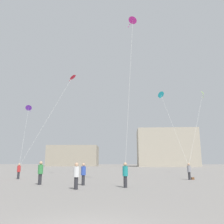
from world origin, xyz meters
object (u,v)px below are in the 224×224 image
(person_in_grey, at_px, (189,171))
(handbag_beside_flyer, at_px, (193,178))
(kite_magenta_diamond, at_px, (132,23))
(building_centre_hall, at_px, (166,148))
(kite_lime_delta, at_px, (202,96))
(person_in_red, at_px, (19,170))
(building_left_hall, at_px, (74,156))
(person_in_white, at_px, (76,175))
(kite_crimson_diamond, at_px, (72,78))
(kite_violet_diamond, at_px, (29,108))
(person_in_blue, at_px, (83,173))
(kite_cyan_diamond, at_px, (161,95))
(person_in_teal, at_px, (125,174))
(person_in_green, at_px, (40,172))

(person_in_grey, relative_size, handbag_beside_flyer, 5.15)
(kite_magenta_diamond, relative_size, building_centre_hall, 0.64)
(kite_lime_delta, bearing_deg, person_in_red, -156.91)
(building_left_hall, xyz_separation_m, building_centre_hall, (36.00, -9.04, 2.67))
(person_in_white, relative_size, kite_crimson_diamond, 0.14)
(person_in_white, relative_size, kite_violet_diamond, 0.11)
(person_in_blue, height_order, handbag_beside_flyer, person_in_blue)
(person_in_grey, relative_size, person_in_red, 1.02)
(kite_magenta_diamond, xyz_separation_m, building_centre_hall, (14.90, 67.74, -7.62))
(kite_cyan_diamond, bearing_deg, person_in_teal, -109.77)
(person_in_teal, distance_m, kite_lime_delta, 23.77)
(person_in_blue, xyz_separation_m, handbag_beside_flyer, (10.21, 6.14, -0.81))
(kite_magenta_diamond, bearing_deg, person_in_blue, -172.57)
(person_in_green, bearing_deg, person_in_red, 41.51)
(person_in_red, bearing_deg, person_in_white, 178.65)
(person_in_white, relative_size, handbag_beside_flyer, 5.46)
(kite_lime_delta, distance_m, building_left_hall, 69.77)
(person_in_teal, distance_m, kite_magenta_diamond, 13.51)
(kite_magenta_diamond, height_order, kite_crimson_diamond, kite_magenta_diamond)
(kite_violet_diamond, bearing_deg, person_in_white, -59.98)
(person_in_teal, bearing_deg, person_in_blue, 123.01)
(kite_magenta_diamond, distance_m, building_left_hall, 80.29)
(person_in_grey, distance_m, kite_crimson_diamond, 19.76)
(kite_magenta_diamond, bearing_deg, person_in_red, 155.33)
(person_in_blue, relative_size, kite_magenta_diamond, 0.12)
(person_in_grey, height_order, kite_lime_delta, kite_lime_delta)
(person_in_red, height_order, person_in_green, person_in_green)
(person_in_blue, distance_m, person_in_teal, 3.60)
(kite_magenta_diamond, xyz_separation_m, handbag_beside_flyer, (6.09, 5.60, -14.17))
(kite_violet_diamond, bearing_deg, kite_crimson_diamond, -41.44)
(person_in_red, bearing_deg, handbag_beside_flyer, -132.99)
(person_in_red, distance_m, kite_magenta_diamond, 18.83)
(building_left_hall, bearing_deg, building_centre_hall, -14.09)
(person_in_grey, distance_m, handbag_beside_flyer, 0.86)
(person_in_grey, distance_m, kite_lime_delta, 15.63)
(kite_magenta_diamond, bearing_deg, person_in_white, -141.77)
(kite_lime_delta, relative_size, kite_crimson_diamond, 0.88)
(person_in_red, bearing_deg, kite_crimson_diamond, -74.98)
(person_in_grey, xyz_separation_m, person_in_green, (-13.40, -5.75, 0.10))
(person_in_teal, bearing_deg, person_in_green, 132.92)
(person_in_teal, xyz_separation_m, person_in_green, (-6.82, 1.78, 0.05))
(kite_magenta_diamond, bearing_deg, person_in_teal, -112.57)
(person_in_white, height_order, kite_lime_delta, kite_lime_delta)
(person_in_blue, relative_size, person_in_white, 0.97)
(person_in_grey, relative_size, person_in_blue, 0.98)
(person_in_white, height_order, kite_cyan_diamond, kite_cyan_diamond)
(kite_cyan_diamond, xyz_separation_m, kite_violet_diamond, (-22.18, 7.34, 0.01))
(person_in_green, height_order, kite_cyan_diamond, kite_cyan_diamond)
(building_left_hall, xyz_separation_m, handbag_beside_flyer, (27.19, -71.18, -3.88))
(person_in_grey, relative_size, building_centre_hall, 0.08)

